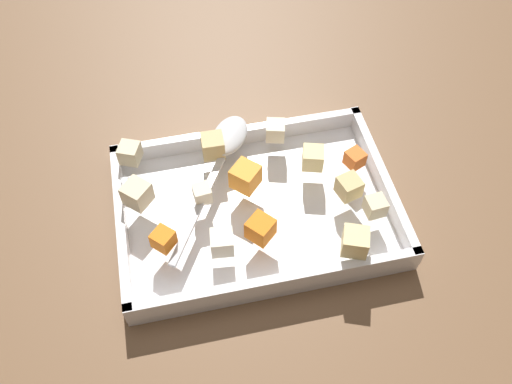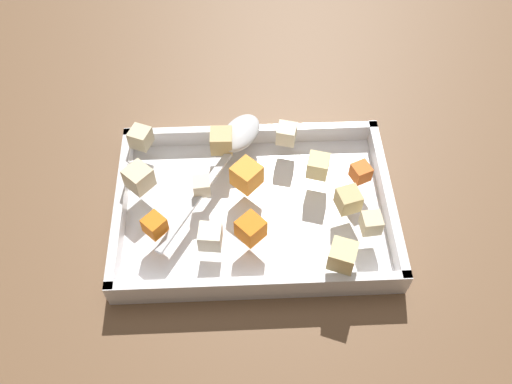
{
  "view_description": "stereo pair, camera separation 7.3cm",
  "coord_description": "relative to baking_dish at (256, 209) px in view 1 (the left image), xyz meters",
  "views": [
    {
      "loc": [
        0.07,
        0.42,
        0.65
      ],
      "look_at": [
        -0.02,
        0.0,
        0.05
      ],
      "focal_mm": 38.7,
      "sensor_mm": 36.0,
      "label": 1
    },
    {
      "loc": [
        0.0,
        0.43,
        0.65
      ],
      "look_at": [
        -0.02,
        0.0,
        0.05
      ],
      "focal_mm": 38.7,
      "sensor_mm": 36.0,
      "label": 2
    }
  ],
  "objects": [
    {
      "name": "potato_chunk_rim_edge",
      "position": [
        0.04,
        -0.09,
        0.05
      ],
      "size": [
        0.03,
        0.03,
        0.03
      ],
      "primitive_type": "cube",
      "rotation": [
        0.0,
        0.0,
        1.55
      ],
      "color": "tan",
      "rests_on": "baking_dish"
    },
    {
      "name": "parsnip_chunk_corner_sw",
      "position": [
        0.06,
        0.07,
        0.05
      ],
      "size": [
        0.03,
        0.03,
        0.03
      ],
      "primitive_type": "cube",
      "rotation": [
        0.0,
        0.0,
        6.17
      ],
      "color": "silver",
      "rests_on": "baking_dish"
    },
    {
      "name": "carrot_chunk_back_center",
      "position": [
        0.01,
        -0.02,
        0.05
      ],
      "size": [
        0.05,
        0.05,
        0.03
      ],
      "primitive_type": "cube",
      "rotation": [
        0.0,
        0.0,
        0.8
      ],
      "color": "orange",
      "rests_on": "baking_dish"
    },
    {
      "name": "serving_spoon",
      "position": [
        0.02,
        -0.09,
        0.04
      ],
      "size": [
        0.15,
        0.24,
        0.02
      ],
      "rotation": [
        0.0,
        0.0,
        1.05
      ],
      "color": "silver",
      "rests_on": "baking_dish"
    },
    {
      "name": "potato_chunk_heap_side",
      "position": [
        -0.15,
        0.06,
        0.04
      ],
      "size": [
        0.03,
        0.03,
        0.02
      ],
      "primitive_type": "cube",
      "rotation": [
        0.0,
        0.0,
        0.09
      ],
      "color": "beige",
      "rests_on": "baking_dish"
    },
    {
      "name": "carrot_chunk_corner_nw",
      "position": [
        -0.15,
        -0.03,
        0.04
      ],
      "size": [
        0.03,
        0.03,
        0.02
      ],
      "primitive_type": "cube",
      "rotation": [
        0.0,
        0.0,
        1.98
      ],
      "color": "orange",
      "rests_on": "baking_dish"
    },
    {
      "name": "potato_chunk_near_spoon",
      "position": [
        0.16,
        -0.03,
        0.05
      ],
      "size": [
        0.04,
        0.04,
        0.03
      ],
      "primitive_type": "cube",
      "rotation": [
        0.0,
        0.0,
        0.81
      ],
      "color": "beige",
      "rests_on": "baking_dish"
    },
    {
      "name": "ground_plane",
      "position": [
        0.02,
        -0.0,
        -0.01
      ],
      "size": [
        4.0,
        4.0,
        0.0
      ],
      "primitive_type": "plane",
      "color": "brown"
    },
    {
      "name": "potato_chunk_front_center",
      "position": [
        0.16,
        -0.1,
        0.04
      ],
      "size": [
        0.04,
        0.04,
        0.03
      ],
      "primitive_type": "cube",
      "rotation": [
        0.0,
        0.0,
        4.32
      ],
      "color": "beige",
      "rests_on": "baking_dish"
    },
    {
      "name": "potato_chunk_far_right",
      "position": [
        -0.05,
        -0.1,
        0.04
      ],
      "size": [
        0.03,
        0.03,
        0.03
      ],
      "primitive_type": "cube",
      "rotation": [
        0.0,
        0.0,
        4.45
      ],
      "color": "beige",
      "rests_on": "baking_dish"
    },
    {
      "name": "baking_dish",
      "position": [
        0.0,
        0.0,
        0.0
      ],
      "size": [
        0.38,
        0.26,
        0.04
      ],
      "color": "silver",
      "rests_on": "ground_plane"
    },
    {
      "name": "carrot_chunk_near_right",
      "position": [
        0.01,
        0.06,
        0.05
      ],
      "size": [
        0.04,
        0.04,
        0.03
      ],
      "primitive_type": "cube",
      "rotation": [
        0.0,
        0.0,
        5.44
      ],
      "color": "orange",
      "rests_on": "baking_dish"
    },
    {
      "name": "carrot_chunk_mid_right",
      "position": [
        0.13,
        0.05,
        0.04
      ],
      "size": [
        0.04,
        0.04,
        0.02
      ],
      "primitive_type": "cube",
      "rotation": [
        0.0,
        0.0,
        3.94
      ],
      "color": "orange",
      "rests_on": "baking_dish"
    },
    {
      "name": "parsnip_chunk_center",
      "position": [
        0.07,
        -0.01,
        0.04
      ],
      "size": [
        0.03,
        0.03,
        0.02
      ],
      "primitive_type": "cube",
      "rotation": [
        0.0,
        0.0,
        3.24
      ],
      "color": "beige",
      "rests_on": "baking_dish"
    },
    {
      "name": "potato_chunk_far_left",
      "position": [
        -0.1,
        0.1,
        0.05
      ],
      "size": [
        0.04,
        0.04,
        0.03
      ],
      "primitive_type": "cube",
      "rotation": [
        0.0,
        0.0,
        1.2
      ],
      "color": "#E0CC89",
      "rests_on": "baking_dish"
    },
    {
      "name": "potato_chunk_corner_ne",
      "position": [
        -0.12,
        0.02,
        0.05
      ],
      "size": [
        0.03,
        0.03,
        0.03
      ],
      "primitive_type": "cube",
      "rotation": [
        0.0,
        0.0,
        3.41
      ],
      "color": "tan",
      "rests_on": "baking_dish"
    },
    {
      "name": "potato_chunk_mid_left",
      "position": [
        -0.09,
        -0.04,
        0.05
      ],
      "size": [
        0.04,
        0.04,
        0.03
      ],
      "primitive_type": "cube",
      "rotation": [
        0.0,
        0.0,
        1.29
      ],
      "color": "#E0CC89",
      "rests_on": "baking_dish"
    }
  ]
}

